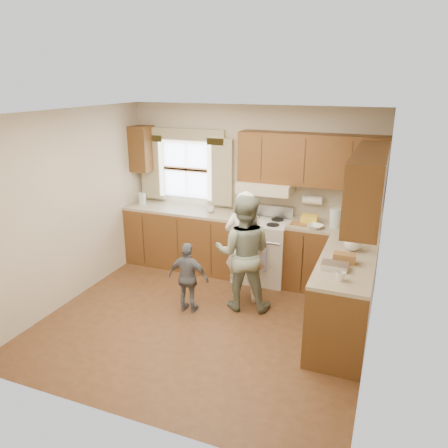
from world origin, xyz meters
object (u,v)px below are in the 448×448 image
at_px(woman_right, 243,253).
at_px(child, 188,278).
at_px(woman_left, 245,247).
at_px(stove, 262,249).

xyz_separation_m(woman_right, child, (-0.61, -0.36, -0.29)).
bearing_deg(woman_left, woman_right, 101.95).
bearing_deg(stove, woman_right, -88.85).
xyz_separation_m(stove, child, (-0.59, -1.28, -0.00)).
xyz_separation_m(stove, woman_right, (0.02, -0.92, 0.29)).
bearing_deg(woman_left, stove, -95.55).
bearing_deg(child, woman_right, -151.38).
distance_m(woman_left, child, 0.84).
height_order(woman_left, woman_right, woman_right).
xyz_separation_m(woman_left, child, (-0.55, -0.57, -0.29)).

